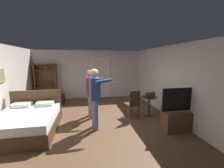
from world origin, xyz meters
name	(u,v)px	position (x,y,z in m)	size (l,w,h in m)	color
ground_plane	(93,123)	(0.00, 0.00, 0.00)	(7.07, 7.07, 0.00)	brown
wall_back	(89,75)	(0.00, 3.27, 1.26)	(5.68, 0.12, 2.51)	beige
wall_right	(173,82)	(2.78, 0.00, 1.26)	(0.12, 6.67, 2.51)	beige
doorway_frame	(101,75)	(0.61, 3.19, 1.22)	(0.93, 0.08, 2.13)	white
bed	(28,121)	(-1.82, -0.22, 0.30)	(1.55, 1.90, 1.02)	#4C331E
bookshelf	(46,81)	(-2.09, 3.05, 1.00)	(1.00, 0.32, 1.84)	brown
tv_flatscreen	(179,117)	(2.42, -0.94, 0.38)	(1.13, 0.40, 1.25)	brown
side_table	(149,103)	(2.06, 0.30, 0.47)	(0.57, 0.57, 0.70)	#4C331E
laptop	(149,96)	(2.04, 0.26, 0.75)	(0.33, 0.34, 0.16)	black
bottle_on_table	(154,94)	(2.20, 0.22, 0.80)	(0.06, 0.06, 0.23)	#3A3725
wooden_chair	(133,103)	(1.42, 0.20, 0.54)	(0.53, 0.53, 0.99)	#4C331E
person_blue_shirt	(95,95)	(0.07, -0.37, 1.02)	(0.70, 0.57, 1.77)	slate
person_striped_shirt	(91,90)	(-0.02, 0.54, 0.98)	(0.65, 0.63, 1.67)	gray
suitcase_dark	(57,101)	(-1.50, 2.24, 0.20)	(0.52, 0.33, 0.40)	#4C1919
suitcase_small	(57,98)	(-1.51, 2.49, 0.23)	(0.61, 0.32, 0.46)	#4C1919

